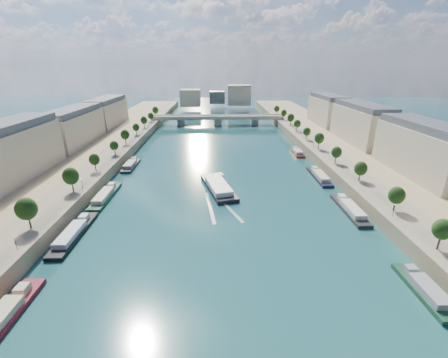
{
  "coord_description": "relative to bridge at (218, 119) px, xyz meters",
  "views": [
    {
      "loc": [
        -1.88,
        -35.69,
        49.06
      ],
      "look_at": [
        1.26,
        78.95,
        5.0
      ],
      "focal_mm": 24.0,
      "sensor_mm": 36.0,
      "label": 1
    }
  ],
  "objects": [
    {
      "name": "ground",
      "position": [
        0.0,
        -123.15,
        -5.08
      ],
      "size": [
        700.0,
        700.0,
        0.0
      ],
      "primitive_type": "plane",
      "color": "#0B2F34",
      "rests_on": "ground"
    },
    {
      "name": "lamps_left",
      "position": [
        -52.5,
        -133.15,
        2.7
      ],
      "size": [
        0.36,
        200.36,
        4.28
      ],
      "color": "black",
      "rests_on": "ground"
    },
    {
      "name": "pave_left",
      "position": [
        -57.0,
        -123.15,
        -0.03
      ],
      "size": [
        14.0,
        520.0,
        0.1
      ],
      "primitive_type": "cube",
      "color": "gray",
      "rests_on": "quay_left"
    },
    {
      "name": "lamps_right",
      "position": [
        52.5,
        -118.15,
        2.7
      ],
      "size": [
        0.36,
        200.36,
        4.28
      ],
      "color": "black",
      "rests_on": "ground"
    },
    {
      "name": "skyline",
      "position": [
        3.19,
        96.37,
        9.57
      ],
      "size": [
        79.0,
        42.0,
        22.0
      ],
      "color": "beige",
      "rests_on": "ground"
    },
    {
      "name": "pave_right",
      "position": [
        57.0,
        -123.15,
        -0.03
      ],
      "size": [
        14.0,
        520.0,
        0.1
      ],
      "primitive_type": "cube",
      "color": "gray",
      "rests_on": "quay_right"
    },
    {
      "name": "trees_left",
      "position": [
        -55.0,
        -121.15,
        5.39
      ],
      "size": [
        4.8,
        268.8,
        8.26
      ],
      "color": "#382B1E",
      "rests_on": "ground"
    },
    {
      "name": "buildings_right",
      "position": [
        85.0,
        -111.15,
        11.37
      ],
      "size": [
        16.0,
        226.0,
        23.2
      ],
      "color": "beige",
      "rests_on": "ground"
    },
    {
      "name": "buildings_left",
      "position": [
        -85.0,
        -111.15,
        11.37
      ],
      "size": [
        16.0,
        226.0,
        23.2
      ],
      "color": "beige",
      "rests_on": "ground"
    },
    {
      "name": "quay_left",
      "position": [
        -72.0,
        -123.15,
        -2.58
      ],
      "size": [
        44.0,
        520.0,
        5.0
      ],
      "primitive_type": "cube",
      "color": "#9E8460",
      "rests_on": "ground"
    },
    {
      "name": "wake",
      "position": [
        -1.1,
        -159.76,
        -5.06
      ],
      "size": [
        13.99,
        25.94,
        0.04
      ],
      "color": "silver",
      "rests_on": "ground"
    },
    {
      "name": "moored_barges_left",
      "position": [
        -45.5,
        -180.3,
        -4.24
      ],
      "size": [
        5.0,
        154.64,
        3.6
      ],
      "color": "black",
      "rests_on": "ground"
    },
    {
      "name": "trees_right",
      "position": [
        55.0,
        -113.15,
        5.39
      ],
      "size": [
        4.8,
        268.8,
        8.26
      ],
      "color": "#382B1E",
      "rests_on": "ground"
    },
    {
      "name": "bridge",
      "position": [
        0.0,
        0.0,
        0.0
      ],
      "size": [
        112.0,
        12.0,
        8.15
      ],
      "color": "#C1B79E",
      "rests_on": "ground"
    },
    {
      "name": "tour_barge",
      "position": [
        -1.1,
        -143.22,
        -3.89
      ],
      "size": [
        16.0,
        31.62,
        4.13
      ],
      "rotation": [
        0.0,
        0.0,
        0.25
      ],
      "color": "black",
      "rests_on": "ground"
    },
    {
      "name": "quay_right",
      "position": [
        72.0,
        -123.15,
        -2.58
      ],
      "size": [
        44.0,
        520.0,
        5.0
      ],
      "primitive_type": "cube",
      "color": "#9E8460",
      "rests_on": "ground"
    },
    {
      "name": "moored_barges_right",
      "position": [
        45.5,
        -169.48,
        -4.24
      ],
      "size": [
        5.0,
        166.12,
        3.6
      ],
      "color": "black",
      "rests_on": "ground"
    }
  ]
}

